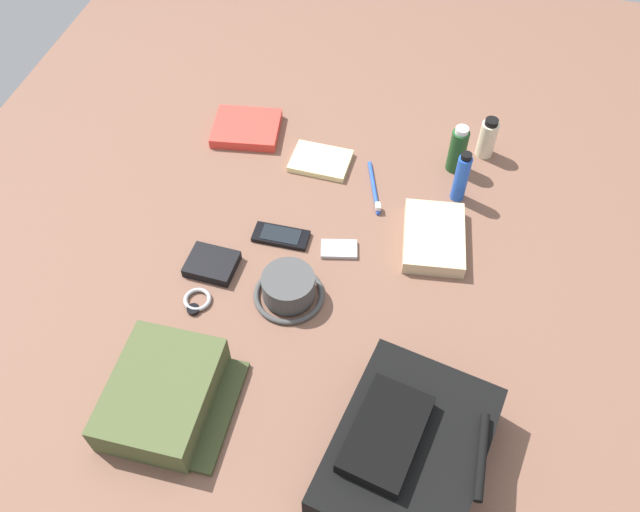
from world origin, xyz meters
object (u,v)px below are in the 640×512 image
(paperback_novel, at_px, (247,129))
(folded_towel, at_px, (434,237))
(cell_phone, at_px, (281,236))
(wristwatch, at_px, (197,301))
(lotion_bottle, at_px, (487,138))
(media_player, at_px, (339,249))
(toiletry_pouch, at_px, (164,395))
(deodorant_spray, at_px, (461,177))
(toothbrush, at_px, (374,190))
(backpack, at_px, (406,452))
(notepad, at_px, (321,161))
(bucket_hat, at_px, (289,288))
(shampoo_bottle, at_px, (458,150))
(wallet, at_px, (212,264))

(paperback_novel, relative_size, folded_towel, 0.97)
(cell_phone, xyz_separation_m, wristwatch, (0.22, -0.13, -0.00))
(lotion_bottle, xyz_separation_m, media_player, (0.41, -0.30, -0.05))
(toiletry_pouch, bearing_deg, deodorant_spray, 144.36)
(lotion_bottle, bearing_deg, toiletry_pouch, -32.30)
(lotion_bottle, height_order, deodorant_spray, deodorant_spray)
(media_player, xyz_separation_m, wristwatch, (0.22, -0.27, 0.00))
(lotion_bottle, xyz_separation_m, cell_phone, (0.40, -0.44, -0.05))
(toothbrush, bearing_deg, backpack, 15.06)
(notepad, bearing_deg, backpack, 26.94)
(bucket_hat, xyz_separation_m, deodorant_spray, (-0.39, 0.33, 0.04))
(backpack, xyz_separation_m, notepad, (-0.74, -0.34, -0.05))
(bucket_hat, distance_m, notepad, 0.43)
(backpack, xyz_separation_m, lotion_bottle, (-0.87, 0.08, -0.00))
(cell_phone, bearing_deg, paperback_novel, -150.49)
(toothbrush, distance_m, notepad, 0.17)
(toiletry_pouch, distance_m, notepad, 0.74)
(bucket_hat, bearing_deg, media_player, 152.31)
(toiletry_pouch, bearing_deg, notepad, 169.49)
(bucket_hat, bearing_deg, shampoo_bottle, 147.59)
(deodorant_spray, bearing_deg, cell_phone, -59.60)
(lotion_bottle, relative_size, wristwatch, 1.61)
(wristwatch, bearing_deg, paperback_novel, -173.70)
(folded_towel, bearing_deg, wristwatch, -58.83)
(lotion_bottle, relative_size, notepad, 0.76)
(backpack, bearing_deg, wristwatch, -116.64)
(backpack, bearing_deg, wallet, -125.11)
(backpack, bearing_deg, shampoo_bottle, 179.67)
(lotion_bottle, bearing_deg, wallet, -47.51)
(shampoo_bottle, relative_size, folded_towel, 0.67)
(paperback_novel, xyz_separation_m, cell_phone, (0.34, 0.19, -0.01))
(media_player, bearing_deg, folded_towel, 109.89)
(lotion_bottle, distance_m, toothbrush, 0.33)
(toothbrush, bearing_deg, bucket_hat, -19.40)
(deodorant_spray, bearing_deg, paperback_novel, -100.56)
(shampoo_bottle, bearing_deg, deodorant_spray, 10.49)
(paperback_novel, relative_size, wristwatch, 2.72)
(shampoo_bottle, xyz_separation_m, deodorant_spray, (0.10, 0.02, 0.01))
(wristwatch, relative_size, notepad, 0.47)
(wristwatch, relative_size, toothbrush, 0.41)
(shampoo_bottle, bearing_deg, folded_towel, -4.43)
(media_player, bearing_deg, paperback_novel, -135.87)
(toiletry_pouch, relative_size, shampoo_bottle, 1.86)
(bucket_hat, bearing_deg, deodorant_spray, 139.57)
(toiletry_pouch, distance_m, lotion_bottle, 1.02)
(wristwatch, bearing_deg, media_player, 128.43)
(backpack, relative_size, toiletry_pouch, 1.56)
(lotion_bottle, distance_m, paperback_novel, 0.64)
(backpack, xyz_separation_m, toothbrush, (-0.67, -0.18, -0.05))
(toothbrush, distance_m, wallet, 0.45)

